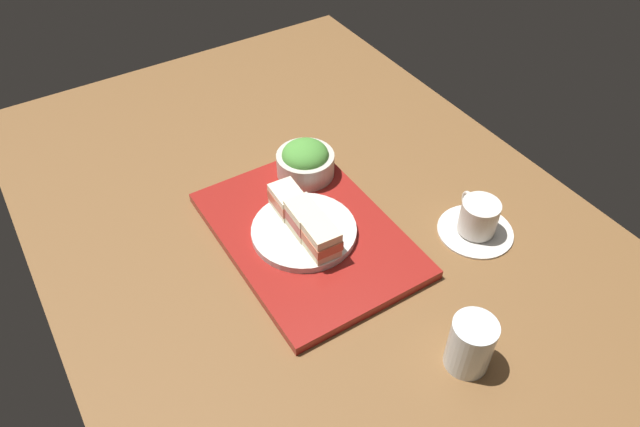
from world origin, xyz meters
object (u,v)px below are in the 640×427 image
(drinking_glass, at_px, (471,344))
(sandwich_far, at_px, (321,238))
(coffee_cup, at_px, (478,220))
(sandwich_middle, at_px, (304,218))
(salad_bowl, at_px, (305,161))
(sandwich_plate, at_px, (304,231))
(sandwich_near, at_px, (288,200))

(drinking_glass, bearing_deg, sandwich_far, -164.56)
(coffee_cup, bearing_deg, sandwich_middle, -117.70)
(salad_bowl, bearing_deg, sandwich_plate, -31.95)
(sandwich_plate, height_order, coffee_cup, coffee_cup)
(sandwich_far, relative_size, coffee_cup, 0.50)
(sandwich_middle, relative_size, salad_bowl, 0.59)
(salad_bowl, relative_size, drinking_glass, 1.22)
(drinking_glass, bearing_deg, sandwich_plate, -167.20)
(sandwich_plate, bearing_deg, sandwich_middle, 0.00)
(sandwich_plate, bearing_deg, drinking_glass, 12.80)
(salad_bowl, xyz_separation_m, drinking_glass, (0.50, -0.01, -0.01))
(sandwich_far, relative_size, salad_bowl, 0.61)
(sandwich_far, bearing_deg, coffee_cup, 72.47)
(sandwich_plate, height_order, salad_bowl, salad_bowl)
(salad_bowl, distance_m, coffee_cup, 0.36)
(sandwich_plate, distance_m, sandwich_middle, 0.03)
(sandwich_near, bearing_deg, sandwich_plate, -0.84)
(sandwich_near, xyz_separation_m, salad_bowl, (-0.09, 0.09, -0.00))
(sandwich_plate, distance_m, sandwich_far, 0.07)
(sandwich_plate, bearing_deg, coffee_cup, 62.30)
(sandwich_far, xyz_separation_m, drinking_glass, (0.30, 0.08, -0.01))
(sandwich_middle, height_order, coffee_cup, sandwich_middle)
(sandwich_near, relative_size, sandwich_middle, 0.99)
(sandwich_plate, relative_size, sandwich_middle, 2.79)
(sandwich_far, height_order, salad_bowl, salad_bowl)
(coffee_cup, bearing_deg, drinking_glass, -45.46)
(sandwich_middle, bearing_deg, sandwich_far, -0.84)
(salad_bowl, distance_m, drinking_glass, 0.51)
(sandwich_near, height_order, salad_bowl, salad_bowl)
(salad_bowl, relative_size, coffee_cup, 0.82)
(sandwich_far, distance_m, drinking_glass, 0.31)
(sandwich_near, bearing_deg, coffee_cup, 53.67)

